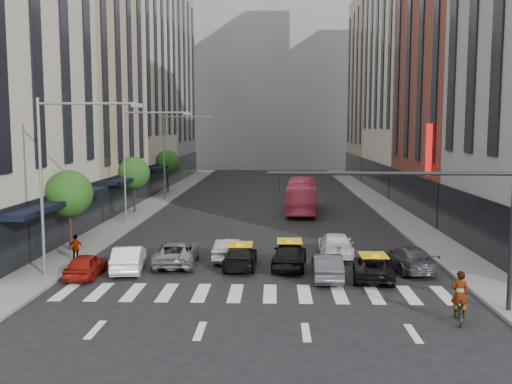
# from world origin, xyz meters

# --- Properties ---
(ground) EXTENTS (160.00, 160.00, 0.00)m
(ground) POSITION_xyz_m (0.00, 0.00, 0.00)
(ground) COLOR black
(ground) RESTS_ON ground
(sidewalk_left) EXTENTS (3.00, 96.00, 0.15)m
(sidewalk_left) POSITION_xyz_m (-11.50, 30.00, 0.07)
(sidewalk_left) COLOR slate
(sidewalk_left) RESTS_ON ground
(sidewalk_right) EXTENTS (3.00, 96.00, 0.15)m
(sidewalk_right) POSITION_xyz_m (11.50, 30.00, 0.07)
(sidewalk_right) COLOR slate
(sidewalk_right) RESTS_ON ground
(building_left_b) EXTENTS (8.00, 16.00, 24.00)m
(building_left_b) POSITION_xyz_m (-17.00, 28.00, 12.00)
(building_left_b) COLOR tan
(building_left_b) RESTS_ON ground
(building_left_c) EXTENTS (8.00, 20.00, 36.00)m
(building_left_c) POSITION_xyz_m (-17.00, 46.00, 18.00)
(building_left_c) COLOR beige
(building_left_c) RESTS_ON ground
(building_left_d) EXTENTS (8.00, 18.00, 30.00)m
(building_left_d) POSITION_xyz_m (-17.00, 65.00, 15.00)
(building_left_d) COLOR gray
(building_left_d) RESTS_ON ground
(building_right_b) EXTENTS (8.00, 18.00, 26.00)m
(building_right_b) POSITION_xyz_m (17.00, 27.00, 13.00)
(building_right_b) COLOR brown
(building_right_b) RESTS_ON ground
(building_right_c) EXTENTS (8.00, 20.00, 40.00)m
(building_right_c) POSITION_xyz_m (17.00, 46.00, 20.00)
(building_right_c) COLOR beige
(building_right_c) RESTS_ON ground
(building_right_d) EXTENTS (8.00, 18.00, 28.00)m
(building_right_d) POSITION_xyz_m (17.00, 65.00, 14.00)
(building_right_d) COLOR tan
(building_right_d) RESTS_ON ground
(building_far) EXTENTS (30.00, 10.00, 36.00)m
(building_far) POSITION_xyz_m (0.00, 85.00, 18.00)
(building_far) COLOR gray
(building_far) RESTS_ON ground
(tree_near) EXTENTS (2.88, 2.88, 4.95)m
(tree_near) POSITION_xyz_m (-11.80, 10.00, 3.65)
(tree_near) COLOR black
(tree_near) RESTS_ON sidewalk_left
(tree_mid) EXTENTS (2.88, 2.88, 4.95)m
(tree_mid) POSITION_xyz_m (-11.80, 26.00, 3.65)
(tree_mid) COLOR black
(tree_mid) RESTS_ON sidewalk_left
(tree_far) EXTENTS (2.88, 2.88, 4.95)m
(tree_far) POSITION_xyz_m (-11.80, 42.00, 3.65)
(tree_far) COLOR black
(tree_far) RESTS_ON sidewalk_left
(streetlamp_near) EXTENTS (5.38, 0.25, 9.00)m
(streetlamp_near) POSITION_xyz_m (-10.04, 4.00, 5.90)
(streetlamp_near) COLOR gray
(streetlamp_near) RESTS_ON sidewalk_left
(streetlamp_mid) EXTENTS (5.38, 0.25, 9.00)m
(streetlamp_mid) POSITION_xyz_m (-10.04, 20.00, 5.90)
(streetlamp_mid) COLOR gray
(streetlamp_mid) RESTS_ON sidewalk_left
(streetlamp_far) EXTENTS (5.38, 0.25, 9.00)m
(streetlamp_far) POSITION_xyz_m (-10.04, 36.00, 5.90)
(streetlamp_far) COLOR gray
(streetlamp_far) RESTS_ON sidewalk_left
(traffic_signal) EXTENTS (10.10, 0.20, 6.00)m
(traffic_signal) POSITION_xyz_m (7.69, -1.00, 4.47)
(traffic_signal) COLOR black
(traffic_signal) RESTS_ON ground
(liberty_sign) EXTENTS (0.30, 0.70, 4.00)m
(liberty_sign) POSITION_xyz_m (12.60, 20.00, 6.00)
(liberty_sign) COLOR red
(liberty_sign) RESTS_ON ground
(car_red) EXTENTS (1.49, 3.64, 1.23)m
(car_red) POSITION_xyz_m (-8.90, 4.16, 0.62)
(car_red) COLOR maroon
(car_red) RESTS_ON ground
(car_white_front) EXTENTS (2.01, 4.38, 1.39)m
(car_white_front) POSITION_xyz_m (-7.00, 5.42, 0.70)
(car_white_front) COLOR white
(car_white_front) RESTS_ON ground
(car_silver) EXTENTS (2.51, 5.03, 1.37)m
(car_silver) POSITION_xyz_m (-4.70, 6.98, 0.68)
(car_silver) COLOR gray
(car_silver) RESTS_ON ground
(taxi_left) EXTENTS (1.82, 4.42, 1.28)m
(taxi_left) POSITION_xyz_m (-1.09, 6.43, 0.64)
(taxi_left) COLOR black
(taxi_left) RESTS_ON ground
(taxi_center) EXTENTS (2.18, 4.54, 1.50)m
(taxi_center) POSITION_xyz_m (1.61, 6.38, 0.75)
(taxi_center) COLOR black
(taxi_center) RESTS_ON ground
(car_grey_mid) EXTENTS (1.49, 4.09, 1.34)m
(car_grey_mid) POSITION_xyz_m (3.46, 4.10, 0.67)
(car_grey_mid) COLOR #383B3F
(car_grey_mid) RESTS_ON ground
(taxi_right) EXTENTS (2.53, 4.56, 1.21)m
(taxi_right) POSITION_xyz_m (5.81, 4.29, 0.60)
(taxi_right) COLOR black
(taxi_right) RESTS_ON ground
(car_grey_curb) EXTENTS (2.47, 4.81, 1.34)m
(car_grey_curb) POSITION_xyz_m (8.00, 6.08, 0.67)
(car_grey_curb) COLOR #393A40
(car_grey_curb) RESTS_ON ground
(car_row2_left) EXTENTS (1.73, 4.05, 1.30)m
(car_row2_left) POSITION_xyz_m (-1.81, 8.15, 0.65)
(car_row2_left) COLOR #9A9A9F
(car_row2_left) RESTS_ON ground
(car_row2_right) EXTENTS (2.11, 4.83, 1.38)m
(car_row2_right) POSITION_xyz_m (4.45, 9.53, 0.69)
(car_row2_right) COLOR white
(car_row2_right) RESTS_ON ground
(bus) EXTENTS (3.19, 11.01, 3.03)m
(bus) POSITION_xyz_m (3.24, 27.55, 1.52)
(bus) COLOR #E24264
(bus) RESTS_ON ground
(motorcycle) EXTENTS (0.94, 1.76, 0.88)m
(motorcycle) POSITION_xyz_m (8.06, -2.27, 0.44)
(motorcycle) COLOR black
(motorcycle) RESTS_ON ground
(rider) EXTENTS (0.76, 0.58, 1.85)m
(rider) POSITION_xyz_m (8.06, -2.27, 1.80)
(rider) COLOR gray
(rider) RESTS_ON motorcycle
(pedestrian_far) EXTENTS (0.90, 0.38, 1.52)m
(pedestrian_far) POSITION_xyz_m (-10.40, 6.97, 0.91)
(pedestrian_far) COLOR gray
(pedestrian_far) RESTS_ON sidewalk_left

